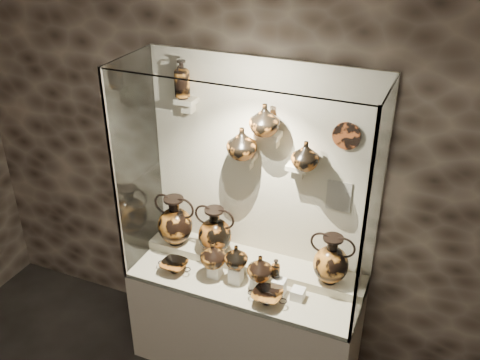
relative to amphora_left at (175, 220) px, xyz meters
name	(u,v)px	position (x,y,z in m)	size (l,w,h in m)	color
wall_back	(263,167)	(0.64, 0.19, 0.50)	(5.00, 0.02, 3.20)	black
plinth	(245,323)	(0.64, -0.13, -0.70)	(1.70, 0.60, 0.80)	beige
front_tier	(245,280)	(0.64, -0.13, -0.29)	(1.68, 0.58, 0.03)	#B8AC8F
rear_tier	(254,263)	(0.64, 0.05, -0.25)	(1.70, 0.25, 0.10)	#B8AC8F
back_panel	(263,168)	(0.64, 0.19, 0.50)	(1.70, 0.03, 1.60)	beige
glass_front	(227,209)	(0.64, -0.42, 0.50)	(1.70, 0.01, 1.60)	white
glass_left	(137,165)	(-0.21, -0.13, 0.50)	(0.01, 0.60, 1.60)	white
glass_right	(373,214)	(1.49, -0.13, 0.50)	(0.01, 0.60, 1.60)	white
glass_top	(246,71)	(0.64, -0.13, 1.29)	(1.70, 0.60, 0.01)	white
frame_post_left	(114,183)	(-0.20, -0.42, 0.50)	(0.02, 0.02, 1.60)	gray
frame_post_right	(363,239)	(1.48, -0.42, 0.50)	(0.02, 0.02, 1.60)	gray
pedestal_a	(215,270)	(0.42, -0.18, -0.22)	(0.09, 0.09, 0.10)	silver
pedestal_b	(236,274)	(0.59, -0.18, -0.21)	(0.09, 0.09, 0.13)	silver
pedestal_c	(258,282)	(0.76, -0.18, -0.23)	(0.09, 0.09, 0.09)	silver
pedestal_d	(279,286)	(0.92, -0.18, -0.21)	(0.09, 0.09, 0.12)	silver
pedestal_e	(298,294)	(1.06, -0.18, -0.23)	(0.09, 0.09, 0.08)	silver
bracket_ul	(186,101)	(0.09, 0.11, 0.95)	(0.14, 0.12, 0.04)	beige
bracket_ca	(246,157)	(0.54, 0.11, 0.60)	(0.14, 0.12, 0.04)	beige
bracket_cb	(273,135)	(0.74, 0.11, 0.80)	(0.10, 0.12, 0.04)	beige
bracket_cc	(298,166)	(0.92, 0.11, 0.60)	(0.14, 0.12, 0.04)	beige
amphora_left	(175,220)	(0.00, 0.00, 0.00)	(0.32, 0.32, 0.41)	#AC6521
amphora_mid	(215,230)	(0.34, 0.01, -0.01)	(0.31, 0.31, 0.38)	#A5591D
amphora_right	(331,259)	(1.23, 0.01, -0.01)	(0.30, 0.30, 0.38)	#AC6521
jug_a	(213,255)	(0.42, -0.19, -0.07)	(0.19, 0.19, 0.20)	#AC6521
jug_b	(236,256)	(0.59, -0.17, -0.05)	(0.17, 0.17, 0.18)	#A5591D
jug_c	(260,267)	(0.78, -0.18, -0.09)	(0.18, 0.18, 0.19)	#AC6521
lekythos_small	(276,268)	(0.89, -0.16, -0.07)	(0.07, 0.07, 0.17)	#A5591D
kylix_left	(175,266)	(0.12, -0.25, -0.22)	(0.26, 0.22, 0.10)	#A5591D
kylix_right	(267,296)	(0.88, -0.30, -0.22)	(0.27, 0.23, 0.11)	#AC6521
lekythos_tall	(182,78)	(0.07, 0.10, 1.11)	(0.12, 0.12, 0.30)	#AC6521
ovoid_vase_a	(242,143)	(0.53, 0.06, 0.73)	(0.21, 0.21, 0.22)	#A5591D
ovoid_vase_b	(265,119)	(0.69, 0.06, 0.92)	(0.20, 0.20, 0.21)	#A5591D
ovoid_vase_c	(306,155)	(0.98, 0.07, 0.71)	(0.19, 0.19, 0.20)	#A5591D
wall_plate	(347,136)	(1.22, 0.16, 0.85)	(0.19, 0.19, 0.02)	#B45123
info_placard	(339,196)	(1.21, 0.17, 0.40)	(0.17, 0.01, 0.23)	beige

